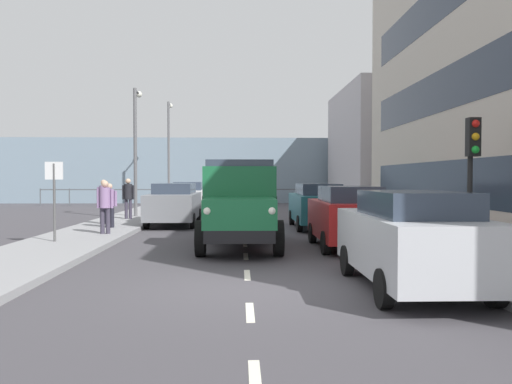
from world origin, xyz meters
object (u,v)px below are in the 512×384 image
Objects in this scene: street_sign at (54,187)px; car_grey_oppositeside_0 at (174,203)px; traffic_light_near at (472,155)px; lamp_post_far at (169,144)px; car_silver_kerbside_near at (411,238)px; car_teal_kerbside_2 at (317,205)px; truck_vintage_green at (240,206)px; pedestrian_couple_a at (105,202)px; pedestrian_by_lamp at (128,195)px; pedestrian_in_dark_coat at (104,198)px; pedestrian_couple_b at (110,202)px; car_white_oppositeside_1 at (189,198)px; car_red_kerbside_1 at (348,216)px; lamp_post_promenade at (136,139)px.

car_grey_oppositeside_0 is at bearing -111.49° from street_sign.
car_grey_oppositeside_0 is 1.44× the size of traffic_light_near.
lamp_post_far is 3.10× the size of street_sign.
car_silver_kerbside_near is 10.89m from car_teal_kerbside_2.
truck_vintage_green is 6.00m from car_silver_kerbside_near.
car_teal_kerbside_2 is (0.00, -10.89, 0.00)m from car_silver_kerbside_near.
car_teal_kerbside_2 is at bearing -72.57° from traffic_light_near.
car_grey_oppositeside_0 is at bearing -69.34° from truck_vintage_green.
lamp_post_far reaches higher than pedestrian_couple_a.
car_silver_kerbside_near is at bearing 144.64° from street_sign.
car_grey_oppositeside_0 is (5.67, -1.41, 0.00)m from car_teal_kerbside_2.
car_silver_kerbside_near is 2.39× the size of pedestrian_by_lamp.
car_grey_oppositeside_0 is at bearing -161.09° from pedestrian_in_dark_coat.
car_teal_kerbside_2 is at bearing -157.02° from pedestrian_couple_a.
pedestrian_couple_a is 0.97× the size of pedestrian_by_lamp.
truck_vintage_green is 6.63m from pedestrian_couple_b.
truck_vintage_green is 2.51× the size of street_sign.
car_white_oppositeside_1 is at bearing -52.96° from car_teal_kerbside_2.
pedestrian_in_dark_coat is at bearing -74.72° from pedestrian_couple_a.
car_white_oppositeside_1 is 2.84× the size of pedestrian_couple_b.
car_silver_kerbside_near is 10.69m from pedestrian_couple_a.
car_red_kerbside_1 is 9.06m from car_grey_oppositeside_0.
car_red_kerbside_1 is 1.70× the size of street_sign.
pedestrian_couple_b reaches higher than car_silver_kerbside_near.
pedestrian_couple_a is 2.10m from pedestrian_couple_b.
car_white_oppositeside_1 is 1.41× the size of traffic_light_near.
car_grey_oppositeside_0 is 1.02× the size of car_white_oppositeside_1.
pedestrian_couple_a is at bearing -31.06° from truck_vintage_green.
car_silver_kerbside_near is 17.70m from lamp_post_promenade.
truck_vintage_green reaches higher than car_silver_kerbside_near.
street_sign is (5.23, -0.64, 0.50)m from truck_vintage_green.
car_red_kerbside_1 is 2.17× the size of pedestrian_by_lamp.
car_white_oppositeside_1 is (-0.00, -6.10, -0.00)m from car_grey_oppositeside_0.
lamp_post_far is at bearing -69.86° from car_red_kerbside_1.
car_silver_kerbside_near is 0.93× the size of car_white_oppositeside_1.
lamp_post_far reaches higher than lamp_post_promenade.
car_grey_oppositeside_0 is at bearing -51.27° from car_red_kerbside_1.
street_sign is at bearing 87.99° from lamp_post_promenade.
car_silver_kerbside_near is 1.10× the size of car_red_kerbside_1.
traffic_light_near reaches higher than truck_vintage_green.
car_grey_oppositeside_0 is at bearing -65.25° from car_silver_kerbside_near.
pedestrian_couple_b is 4.11m from street_sign.
lamp_post_promenade is at bearing -52.74° from car_red_kerbside_1.
pedestrian_couple_a is (1.64, 10.61, 0.26)m from car_white_oppositeside_1.
lamp_post_promenade is at bearing -56.12° from car_grey_oppositeside_0.
pedestrian_in_dark_coat is at bearing -3.53° from car_teal_kerbside_2.
pedestrian_couple_a is at bearing -25.85° from traffic_light_near.
lamp_post_far is (7.84, -26.61, 3.38)m from car_silver_kerbside_near.
lamp_post_far is at bearing -91.05° from street_sign.
car_white_oppositeside_1 is at bearing -66.71° from car_red_kerbside_1.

